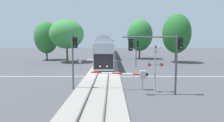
% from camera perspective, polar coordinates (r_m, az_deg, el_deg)
% --- Properties ---
extents(ground_plane, '(220.00, 220.00, 0.00)m').
position_cam_1_polar(ground_plane, '(24.38, -2.92, -4.72)').
color(ground_plane, '#47474C').
extents(road_centre_stripe, '(44.00, 0.20, 0.01)m').
position_cam_1_polar(road_centre_stripe, '(24.38, -2.92, -4.71)').
color(road_centre_stripe, beige).
rests_on(road_centre_stripe, ground).
extents(railway_track, '(4.40, 80.00, 0.32)m').
position_cam_1_polar(railway_track, '(24.37, -2.92, -4.49)').
color(railway_track, gray).
rests_on(railway_track, ground).
extents(commuter_train, '(3.04, 64.40, 5.16)m').
position_cam_1_polar(commuter_train, '(56.53, -1.31, 4.16)').
color(commuter_train, '#B2B7C1').
rests_on(commuter_train, railway_track).
extents(crossing_gate_near, '(5.36, 0.40, 1.80)m').
position_cam_1_polar(crossing_gate_near, '(17.63, 7.51, -4.24)').
color(crossing_gate_near, '#B7B7BC').
rests_on(crossing_gate_near, ground).
extents(crossing_signal_mast, '(1.36, 0.44, 4.21)m').
position_cam_1_polar(crossing_signal_mast, '(17.08, 13.02, -0.75)').
color(crossing_signal_mast, '#B2B2B7').
rests_on(crossing_signal_mast, ground).
extents(crossing_gate_far, '(6.13, 0.40, 1.82)m').
position_cam_1_polar(crossing_gate_far, '(31.15, -8.49, 0.22)').
color(crossing_gate_far, '#B7B7BC').
rests_on(crossing_gate_far, ground).
extents(traffic_signal_near_right, '(5.01, 0.38, 5.15)m').
position_cam_1_polar(traffic_signal_near_right, '(16.14, 14.55, 3.53)').
color(traffic_signal_near_right, '#4C4C51').
rests_on(traffic_signal_near_right, ground).
extents(traffic_signal_far_side, '(0.53, 0.38, 4.93)m').
position_cam_1_polar(traffic_signal_far_side, '(33.57, 7.52, 3.86)').
color(traffic_signal_far_side, '#4C4C51').
rests_on(traffic_signal_far_side, ground).
extents(traffic_signal_median, '(0.53, 0.38, 5.22)m').
position_cam_1_polar(traffic_signal_median, '(17.79, -11.61, 2.56)').
color(traffic_signal_median, '#4C4C51').
rests_on(traffic_signal_median, ground).
extents(oak_behind_train, '(7.38, 7.38, 9.29)m').
position_cam_1_polar(oak_behind_train, '(42.18, -13.75, 7.97)').
color(oak_behind_train, brown).
rests_on(oak_behind_train, ground).
extents(pine_left_background, '(5.62, 5.62, 9.42)m').
position_cam_1_polar(pine_left_background, '(48.50, -19.53, 6.82)').
color(pine_left_background, brown).
rests_on(pine_left_background, ground).
extents(maple_right_background, '(5.98, 5.98, 10.39)m').
position_cam_1_polar(maple_right_background, '(42.75, 18.98, 7.89)').
color(maple_right_background, brown).
rests_on(maple_right_background, ground).
extents(elm_centre_background, '(6.55, 6.55, 10.27)m').
position_cam_1_polar(elm_centre_background, '(49.71, 8.38, 7.81)').
color(elm_centre_background, brown).
rests_on(elm_centre_background, ground).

